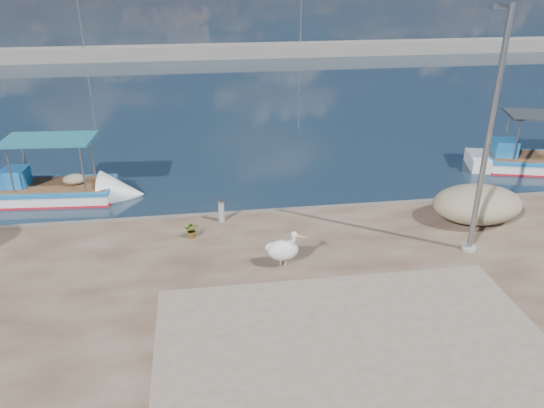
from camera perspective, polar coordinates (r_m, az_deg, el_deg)
The scene contains 10 objects.
ground at distance 14.46m, azimuth 2.20°, elevation -10.99°, with size 1400.00×1400.00×0.00m, color #162635.
quay_patch at distance 12.09m, azimuth 9.78°, elevation -16.75°, with size 9.00×7.00×0.01m, color gray.
breakwater at distance 52.16m, azimuth -5.95°, elevation 16.02°, with size 120.00×2.20×7.50m.
boat_left at distance 22.18m, azimuth -22.18°, elevation 1.09°, with size 6.03×2.36×2.84m.
boat_right at distance 26.23m, azimuth 26.54°, elevation 3.84°, with size 6.36×3.51×2.91m.
pelican at distance 14.97m, azimuth 1.26°, elevation -4.90°, with size 1.19×0.83×1.14m.
lamp_post at distance 15.88m, azimuth 22.10°, elevation 5.90°, with size 0.44×0.96×7.00m.
bollard_near at distance 17.63m, azimuth -5.47°, elevation -0.62°, with size 0.25×0.25×0.77m.
potted_plant at distance 16.80m, azimuth -8.59°, elevation -2.75°, with size 0.47×0.41×0.52m, color #33722D.
net_pile_c at distance 18.83m, azimuth 21.21°, elevation -0.00°, with size 3.01×2.15×1.18m, color tan.
Camera 1 is at (-2.22, -11.52, 8.46)m, focal length 35.00 mm.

